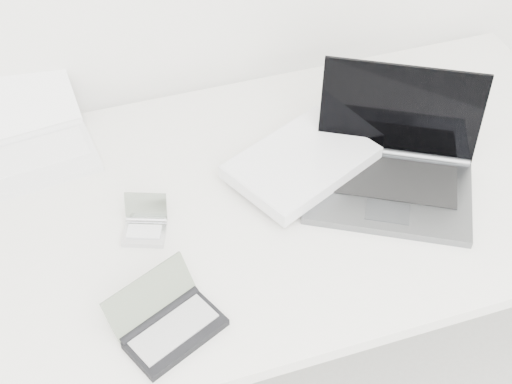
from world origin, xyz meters
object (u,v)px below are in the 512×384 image
object	(u,v)px
desk	(263,211)
laptop_large	(350,165)
netbook_open_white	(35,144)
palmtop_charcoal	(169,324)

from	to	relation	value
desk	laptop_large	bearing A→B (deg)	-1.54
desk	netbook_open_white	bearing A→B (deg)	146.67
desk	netbook_open_white	distance (m)	0.54
desk	palmtop_charcoal	world-z (taller)	palmtop_charcoal
laptop_large	netbook_open_white	world-z (taller)	laptop_large
desk	palmtop_charcoal	size ratio (longest dim) A/B	7.41
desk	netbook_open_white	size ratio (longest dim) A/B	5.01
desk	laptop_large	world-z (taller)	laptop_large
laptop_large	palmtop_charcoal	world-z (taller)	laptop_large
palmtop_charcoal	netbook_open_white	bearing A→B (deg)	83.08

